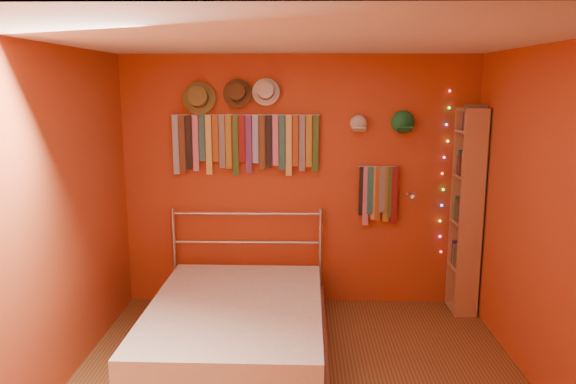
# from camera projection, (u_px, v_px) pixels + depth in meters

# --- Properties ---
(back_wall) EXTENTS (3.50, 0.02, 2.50)m
(back_wall) POSITION_uv_depth(u_px,v_px,m) (299.00, 182.00, 5.60)
(back_wall) COLOR #903817
(back_wall) RESTS_ON ground
(right_wall) EXTENTS (0.02, 3.50, 2.50)m
(right_wall) POSITION_uv_depth(u_px,v_px,m) (554.00, 228.00, 3.84)
(right_wall) COLOR #903817
(right_wall) RESTS_ON ground
(left_wall) EXTENTS (0.02, 3.50, 2.50)m
(left_wall) POSITION_uv_depth(u_px,v_px,m) (48.00, 225.00, 3.92)
(left_wall) COLOR #903817
(left_wall) RESTS_ON ground
(ceiling) EXTENTS (3.50, 3.50, 0.02)m
(ceiling) POSITION_uv_depth(u_px,v_px,m) (299.00, 40.00, 3.64)
(ceiling) COLOR white
(ceiling) RESTS_ON back_wall
(tie_rack) EXTENTS (1.45, 0.03, 0.60)m
(tie_rack) POSITION_uv_depth(u_px,v_px,m) (245.00, 141.00, 5.46)
(tie_rack) COLOR silver
(tie_rack) RESTS_ON back_wall
(small_tie_rack) EXTENTS (0.40, 0.03, 0.59)m
(small_tie_rack) POSITION_uv_depth(u_px,v_px,m) (378.00, 192.00, 5.53)
(small_tie_rack) COLOR silver
(small_tie_rack) RESTS_ON back_wall
(fedora_olive) EXTENTS (0.32, 0.17, 0.32)m
(fedora_olive) POSITION_uv_depth(u_px,v_px,m) (198.00, 97.00, 5.36)
(fedora_olive) COLOR brown
(fedora_olive) RESTS_ON back_wall
(fedora_brown) EXTENTS (0.28, 0.15, 0.28)m
(fedora_brown) POSITION_uv_depth(u_px,v_px,m) (237.00, 93.00, 5.35)
(fedora_brown) COLOR #483219
(fedora_brown) RESTS_ON back_wall
(fedora_white) EXTENTS (0.26, 0.14, 0.26)m
(fedora_white) POSITION_uv_depth(u_px,v_px,m) (266.00, 91.00, 5.34)
(fedora_white) COLOR beige
(fedora_white) RESTS_ON back_wall
(cap_white) EXTENTS (0.17, 0.21, 0.17)m
(cap_white) POSITION_uv_depth(u_px,v_px,m) (358.00, 124.00, 5.42)
(cap_white) COLOR silver
(cap_white) RESTS_ON back_wall
(cap_green) EXTENTS (0.20, 0.25, 0.20)m
(cap_green) POSITION_uv_depth(u_px,v_px,m) (403.00, 122.00, 5.41)
(cap_green) COLOR #197439
(cap_green) RESTS_ON back_wall
(fairy_lights) EXTENTS (0.06, 0.02, 1.62)m
(fairy_lights) POSITION_uv_depth(u_px,v_px,m) (444.00, 174.00, 5.51)
(fairy_lights) COLOR #FF3333
(fairy_lights) RESTS_ON back_wall
(reading_lamp) EXTENTS (0.07, 0.30, 0.09)m
(reading_lamp) POSITION_uv_depth(u_px,v_px,m) (412.00, 197.00, 5.36)
(reading_lamp) COLOR silver
(reading_lamp) RESTS_ON back_wall
(bookshelf) EXTENTS (0.25, 0.34, 2.00)m
(bookshelf) POSITION_uv_depth(u_px,v_px,m) (471.00, 211.00, 5.39)
(bookshelf) COLOR #A6784B
(bookshelf) RESTS_ON ground
(bed) EXTENTS (1.54, 2.09, 1.00)m
(bed) POSITION_uv_depth(u_px,v_px,m) (236.00, 326.00, 4.68)
(bed) COLOR silver
(bed) RESTS_ON ground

